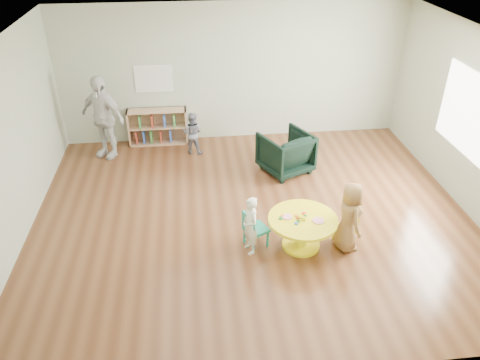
{
  "coord_description": "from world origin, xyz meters",
  "views": [
    {
      "loc": [
        -0.9,
        -6.16,
        4.42
      ],
      "look_at": [
        -0.24,
        -0.3,
        0.87
      ],
      "focal_mm": 35.0,
      "sensor_mm": 36.0,
      "label": 1
    }
  ],
  "objects_px": {
    "activity_table": "(302,227)",
    "bookshelf": "(157,127)",
    "kid_chair_left": "(254,229)",
    "child_left": "(250,226)",
    "armchair": "(286,152)",
    "child_right": "(349,217)",
    "kid_chair_right": "(347,227)",
    "toddler": "(192,133)",
    "adult_caretaker": "(102,117)"
  },
  "relations": [
    {
      "from": "adult_caretaker",
      "to": "kid_chair_left",
      "type": "bearing_deg",
      "value": -19.74
    },
    {
      "from": "kid_chair_right",
      "to": "kid_chair_left",
      "type": "bearing_deg",
      "value": 77.53
    },
    {
      "from": "armchair",
      "to": "child_left",
      "type": "bearing_deg",
      "value": 41.21
    },
    {
      "from": "armchair",
      "to": "child_right",
      "type": "height_order",
      "value": "child_right"
    },
    {
      "from": "kid_chair_left",
      "to": "child_left",
      "type": "xyz_separation_m",
      "value": [
        -0.07,
        -0.11,
        0.14
      ]
    },
    {
      "from": "activity_table",
      "to": "kid_chair_right",
      "type": "relative_size",
      "value": 1.94
    },
    {
      "from": "activity_table",
      "to": "armchair",
      "type": "xyz_separation_m",
      "value": [
        0.2,
        2.24,
        0.04
      ]
    },
    {
      "from": "kid_chair_right",
      "to": "child_left",
      "type": "distance_m",
      "value": 1.46
    },
    {
      "from": "activity_table",
      "to": "adult_caretaker",
      "type": "height_order",
      "value": "adult_caretaker"
    },
    {
      "from": "child_right",
      "to": "kid_chair_right",
      "type": "bearing_deg",
      "value": -28.63
    },
    {
      "from": "kid_chair_left",
      "to": "kid_chair_right",
      "type": "height_order",
      "value": "kid_chair_left"
    },
    {
      "from": "activity_table",
      "to": "kid_chair_left",
      "type": "bearing_deg",
      "value": 172.72
    },
    {
      "from": "armchair",
      "to": "adult_caretaker",
      "type": "height_order",
      "value": "adult_caretaker"
    },
    {
      "from": "child_left",
      "to": "toddler",
      "type": "distance_m",
      "value": 3.29
    },
    {
      "from": "activity_table",
      "to": "kid_chair_right",
      "type": "xyz_separation_m",
      "value": [
        0.69,
        0.02,
        -0.07
      ]
    },
    {
      "from": "activity_table",
      "to": "kid_chair_left",
      "type": "height_order",
      "value": "kid_chair_left"
    },
    {
      "from": "bookshelf",
      "to": "toddler",
      "type": "xyz_separation_m",
      "value": [
        0.72,
        -0.53,
        0.06
      ]
    },
    {
      "from": "kid_chair_left",
      "to": "child_left",
      "type": "bearing_deg",
      "value": -55.73
    },
    {
      "from": "kid_chair_left",
      "to": "adult_caretaker",
      "type": "bearing_deg",
      "value": -166.51
    },
    {
      "from": "kid_chair_right",
      "to": "toddler",
      "type": "relative_size",
      "value": 0.61
    },
    {
      "from": "kid_chair_right",
      "to": "child_right",
      "type": "xyz_separation_m",
      "value": [
        -0.04,
        -0.11,
        0.26
      ]
    },
    {
      "from": "child_left",
      "to": "toddler",
      "type": "bearing_deg",
      "value": 177.64
    },
    {
      "from": "bookshelf",
      "to": "toddler",
      "type": "distance_m",
      "value": 0.89
    },
    {
      "from": "kid_chair_right",
      "to": "bookshelf",
      "type": "height_order",
      "value": "bookshelf"
    },
    {
      "from": "kid_chair_left",
      "to": "armchair",
      "type": "distance_m",
      "value": 2.33
    },
    {
      "from": "child_left",
      "to": "child_right",
      "type": "bearing_deg",
      "value": 71.8
    },
    {
      "from": "adult_caretaker",
      "to": "child_right",
      "type": "bearing_deg",
      "value": -9.12
    },
    {
      "from": "kid_chair_right",
      "to": "child_right",
      "type": "bearing_deg",
      "value": 149.5
    },
    {
      "from": "toddler",
      "to": "child_right",
      "type": "bearing_deg",
      "value": 142.54
    },
    {
      "from": "activity_table",
      "to": "bookshelf",
      "type": "height_order",
      "value": "bookshelf"
    },
    {
      "from": "kid_chair_left",
      "to": "toddler",
      "type": "xyz_separation_m",
      "value": [
        -0.8,
        3.09,
        0.12
      ]
    },
    {
      "from": "armchair",
      "to": "adult_caretaker",
      "type": "bearing_deg",
      "value": -42.42
    },
    {
      "from": "child_left",
      "to": "armchair",
      "type": "bearing_deg",
      "value": 141.65
    },
    {
      "from": "armchair",
      "to": "child_right",
      "type": "relative_size",
      "value": 0.78
    },
    {
      "from": "armchair",
      "to": "child_right",
      "type": "xyz_separation_m",
      "value": [
        0.45,
        -2.33,
        0.15
      ]
    },
    {
      "from": "bookshelf",
      "to": "child_left",
      "type": "relative_size",
      "value": 1.33
    },
    {
      "from": "armchair",
      "to": "kid_chair_right",
      "type": "bearing_deg",
      "value": 76.7
    },
    {
      "from": "activity_table",
      "to": "child_left",
      "type": "bearing_deg",
      "value": -178.44
    },
    {
      "from": "kid_chair_left",
      "to": "bookshelf",
      "type": "xyz_separation_m",
      "value": [
        -1.52,
        3.62,
        0.06
      ]
    },
    {
      "from": "activity_table",
      "to": "child_right",
      "type": "bearing_deg",
      "value": -8.08
    },
    {
      "from": "toddler",
      "to": "adult_caretaker",
      "type": "xyz_separation_m",
      "value": [
        -1.7,
        0.07,
        0.4
      ]
    },
    {
      "from": "kid_chair_left",
      "to": "kid_chair_right",
      "type": "relative_size",
      "value": 1.12
    },
    {
      "from": "activity_table",
      "to": "child_left",
      "type": "xyz_separation_m",
      "value": [
        -0.76,
        -0.02,
        0.1
      ]
    },
    {
      "from": "bookshelf",
      "to": "child_left",
      "type": "distance_m",
      "value": 4.01
    },
    {
      "from": "kid_chair_left",
      "to": "child_right",
      "type": "height_order",
      "value": "child_right"
    },
    {
      "from": "activity_table",
      "to": "armchair",
      "type": "bearing_deg",
      "value": 84.95
    },
    {
      "from": "kid_chair_right",
      "to": "armchair",
      "type": "bearing_deg",
      "value": 2.79
    },
    {
      "from": "kid_chair_left",
      "to": "child_left",
      "type": "relative_size",
      "value": 0.64
    },
    {
      "from": "kid_chair_left",
      "to": "bookshelf",
      "type": "bearing_deg",
      "value": 177.92
    },
    {
      "from": "kid_chair_right",
      "to": "activity_table",
      "type": "bearing_deg",
      "value": 82.11
    }
  ]
}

